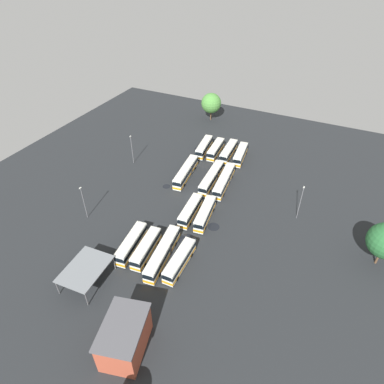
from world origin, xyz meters
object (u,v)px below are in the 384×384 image
bus_row1_slot2 (212,178)px  lamp_post_by_building (300,202)px  bus_row1_slot3 (224,181)px  bus_row3_slot0 (132,244)px  bus_row1_slot0 (186,172)px  maintenance_shelter (85,269)px  bus_row3_slot1 (146,248)px  bus_row3_slot3 (180,261)px  bus_row0_slot0 (204,147)px  bus_row0_slot1 (216,149)px  bus_row2_slot2 (190,211)px  lamp_post_near_entrance (132,149)px  tree_north_edge (211,103)px  bus_row3_slot2 (163,253)px  lamp_post_far_corner (84,202)px  depot_building (125,337)px  bus_row2_slot3 (205,214)px  bus_row0_slot3 (240,154)px  bus_row0_slot2 (229,151)px

bus_row1_slot2 → lamp_post_by_building: 25.53m
bus_row1_slot3 → bus_row3_slot0: 32.73m
bus_row1_slot0 → maintenance_shelter: (41.74, -1.11, 1.82)m
bus_row1_slot0 → bus_row3_slot0: (30.64, 2.05, -0.00)m
bus_row3_slot1 → bus_row3_slot3: 8.16m
bus_row0_slot0 → bus_row0_slot1: size_ratio=1.07×
bus_row3_slot0 → maintenance_shelter: maintenance_shelter is taller
lamp_post_by_building → bus_row3_slot0: bearing=-48.9°
bus_row2_slot2 → lamp_post_near_entrance: size_ratio=1.18×
bus_row0_slot0 → tree_north_edge: size_ratio=1.12×
bus_row3_slot2 → lamp_post_far_corner: (-3.57, -23.76, 3.14)m
bus_row2_slot2 → bus_row1_slot2: bearing=-176.4°
bus_row3_slot2 → lamp_post_by_building: bearing=138.5°
bus_row3_slot0 → bus_row3_slot2: bearing=94.6°
bus_row0_slot0 → maintenance_shelter: size_ratio=1.10×
bus_row3_slot3 → lamp_post_far_corner: lamp_post_far_corner is taller
bus_row3_slot3 → bus_row0_slot0: bearing=-161.8°
bus_row2_slot2 → depot_building: (34.95, 5.21, 1.51)m
bus_row1_slot0 → bus_row2_slot3: (14.37, 12.49, -0.00)m
lamp_post_near_entrance → bus_row3_slot3: bearing=46.6°
bus_row0_slot3 → bus_row3_slot2: bearing=-1.6°
depot_building → tree_north_edge: size_ratio=1.09×
bus_row1_slot2 → bus_row3_slot0: size_ratio=1.28×
depot_building → lamp_post_near_entrance: bearing=-147.2°
bus_row0_slot3 → lamp_post_far_corner: bearing=-30.4°
bus_row0_slot0 → bus_row1_slot3: same height
bus_row0_slot2 → lamp_post_by_building: bearing=52.1°
bus_row2_slot2 → bus_row2_slot3: same height
bus_row2_slot3 → bus_row3_slot3: 16.03m
bus_row1_slot2 → bus_row2_slot2: 15.49m
bus_row2_slot2 → lamp_post_far_corner: lamp_post_far_corner is taller
bus_row2_slot2 → bus_row3_slot2: 15.10m
bus_row2_slot3 → bus_row3_slot1: (16.04, -6.81, -0.00)m
bus_row1_slot0 → bus_row2_slot3: 19.04m
lamp_post_far_corner → bus_row0_slot0: bearing=162.8°
maintenance_shelter → bus_row3_slot3: bearing=127.3°
bus_row0_slot0 → bus_row3_slot0: 46.10m
bus_row1_slot0 → bus_row3_slot1: size_ratio=1.35×
bus_row0_slot3 → bus_row2_slot3: 30.51m
lamp_post_near_entrance → lamp_post_far_corner: bearing=8.6°
bus_row0_slot3 → maintenance_shelter: size_ratio=1.06×
bus_row0_slot3 → tree_north_edge: (-22.64, -19.85, 4.78)m
bus_row2_slot2 → bus_row3_slot3: size_ratio=0.97×
bus_row0_slot3 → bus_row3_slot2: size_ratio=0.74×
lamp_post_by_building → lamp_post_near_entrance: bearing=-94.2°
lamp_post_by_building → bus_row0_slot0: bearing=-119.6°
tree_north_edge → bus_row0_slot1: bearing=26.9°
bus_row2_slot3 → maintenance_shelter: maintenance_shelter is taller
bus_row3_slot3 → lamp_post_near_entrance: size_ratio=1.22×
bus_row0_slot0 → bus_row3_slot2: bearing=13.4°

